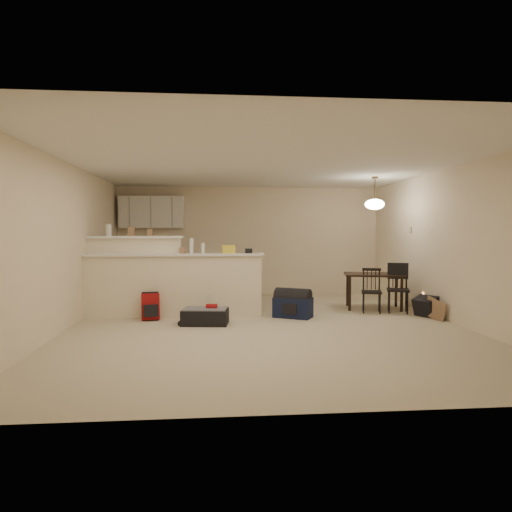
{
  "coord_description": "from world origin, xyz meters",
  "views": [
    {
      "loc": [
        -0.78,
        -7.03,
        1.46
      ],
      "look_at": [
        -0.1,
        0.7,
        1.05
      ],
      "focal_mm": 32.0,
      "sensor_mm": 36.0,
      "label": 1
    }
  ],
  "objects": [
    {
      "name": "black_daypack",
      "position": [
        2.84,
        0.49,
        0.17
      ],
      "size": [
        0.41,
        0.46,
        0.33
      ],
      "primitive_type": "cube",
      "rotation": [
        0.0,
        0.0,
        2.05
      ],
      "color": "black",
      "rests_on": "ground"
    },
    {
      "name": "dining_chair_near",
      "position": [
        2.02,
        0.95,
        0.4
      ],
      "size": [
        0.43,
        0.42,
        0.8
      ],
      "primitive_type": null,
      "rotation": [
        0.0,
        0.0,
        -0.29
      ],
      "color": "black",
      "rests_on": "ground"
    },
    {
      "name": "extra_item_x",
      "position": [
        -1.36,
        0.9,
        1.14
      ],
      "size": [
        0.1,
        0.1,
        0.11
      ],
      "primitive_type": "cube",
      "color": "#916B4B",
      "rests_on": "breakfast_bar"
    },
    {
      "name": "bottle_a",
      "position": [
        -1.2,
        0.9,
        1.22
      ],
      "size": [
        0.07,
        0.07,
        0.26
      ],
      "primitive_type": "cylinder",
      "color": "silver",
      "rests_on": "breakfast_bar"
    },
    {
      "name": "dining_chair_far",
      "position": [
        2.5,
        0.92,
        0.44
      ],
      "size": [
        0.48,
        0.47,
        0.87
      ],
      "primitive_type": null,
      "rotation": [
        0.0,
        0.0,
        -0.33
      ],
      "color": "black",
      "rests_on": "ground"
    },
    {
      "name": "pouch",
      "position": [
        -0.21,
        0.9,
        1.13
      ],
      "size": [
        0.12,
        0.1,
        0.08
      ],
      "primitive_type": "cube",
      "color": "#916B4B",
      "rests_on": "breakfast_bar"
    },
    {
      "name": "kitchen_counter",
      "position": [
        -2.0,
        3.19,
        0.45
      ],
      "size": [
        1.8,
        0.6,
        0.9
      ],
      "primitive_type": "cube",
      "color": "white",
      "rests_on": "ground"
    },
    {
      "name": "cardboard_sheet",
      "position": [
        2.85,
        0.2,
        0.17
      ],
      "size": [
        0.12,
        0.44,
        0.34
      ],
      "primitive_type": "cube",
      "rotation": [
        0.0,
        0.0,
        1.81
      ],
      "color": "#916B4B",
      "rests_on": "ground"
    },
    {
      "name": "suitcase",
      "position": [
        -0.95,
        0.16,
        0.12
      ],
      "size": [
        0.76,
        0.55,
        0.24
      ],
      "primitive_type": "cube",
      "rotation": [
        0.0,
        0.0,
        -0.13
      ],
      "color": "black",
      "rests_on": "ground"
    },
    {
      "name": "cereal_box",
      "position": [
        -2.26,
        1.12,
        1.47
      ],
      "size": [
        0.1,
        0.07,
        0.16
      ],
      "primitive_type": "cube",
      "color": "#916B4B",
      "rests_on": "breakfast_bar"
    },
    {
      "name": "breakfast_bar",
      "position": [
        -1.76,
        0.98,
        0.61
      ],
      "size": [
        3.08,
        0.58,
        1.39
      ],
      "color": "#EEE3C1",
      "rests_on": "ground"
    },
    {
      "name": "upper_cabinets",
      "position": [
        -2.2,
        3.32,
        1.9
      ],
      "size": [
        1.4,
        0.34,
        0.7
      ],
      "primitive_type": "cube",
      "color": "white",
      "rests_on": "room"
    },
    {
      "name": "red_backpack",
      "position": [
        -1.87,
        0.61,
        0.22
      ],
      "size": [
        0.32,
        0.23,
        0.43
      ],
      "primitive_type": "cube",
      "rotation": [
        0.0,
        0.0,
        0.19
      ],
      "color": "maroon",
      "rests_on": "ground"
    },
    {
      "name": "jar",
      "position": [
        -2.64,
        1.12,
        1.49
      ],
      "size": [
        0.1,
        0.1,
        0.2
      ],
      "primitive_type": "cylinder",
      "color": "silver",
      "rests_on": "breakfast_bar"
    },
    {
      "name": "pendant_lamp",
      "position": [
        2.2,
        1.35,
        1.99
      ],
      "size": [
        0.36,
        0.36,
        0.62
      ],
      "color": "brown",
      "rests_on": "room"
    },
    {
      "name": "navy_duffel",
      "position": [
        0.53,
        0.61,
        0.17
      ],
      "size": [
        0.72,
        0.6,
        0.34
      ],
      "primitive_type": "cube",
      "rotation": [
        0.0,
        0.0,
        -0.5
      ],
      "color": "#101835",
      "rests_on": "ground"
    },
    {
      "name": "bottle_b",
      "position": [
        -1.0,
        0.9,
        1.18
      ],
      "size": [
        0.06,
        0.06,
        0.18
      ],
      "primitive_type": "cylinder",
      "color": "silver",
      "rests_on": "breakfast_bar"
    },
    {
      "name": "thermostat",
      "position": [
        2.98,
        1.55,
        1.5
      ],
      "size": [
        0.02,
        0.12,
        0.12
      ],
      "primitive_type": "cube",
      "color": "beige",
      "rests_on": "room"
    },
    {
      "name": "room",
      "position": [
        0.0,
        0.0,
        1.25
      ],
      "size": [
        7.0,
        7.02,
        2.5
      ],
      "color": "#C0B394",
      "rests_on": "ground"
    },
    {
      "name": "small_box",
      "position": [
        -1.94,
        1.12,
        1.45
      ],
      "size": [
        0.08,
        0.06,
        0.12
      ],
      "primitive_type": "cube",
      "color": "#916B4B",
      "rests_on": "breakfast_bar"
    },
    {
      "name": "bag_lump",
      "position": [
        -0.56,
        0.9,
        1.16
      ],
      "size": [
        0.22,
        0.18,
        0.14
      ],
      "primitive_type": "cube",
      "color": "#916B4B",
      "rests_on": "breakfast_bar"
    },
    {
      "name": "dining_table",
      "position": [
        2.2,
        1.35,
        0.59
      ],
      "size": [
        1.2,
        0.93,
        0.67
      ],
      "rotation": [
        0.0,
        0.0,
        -0.22
      ],
      "color": "black",
      "rests_on": "ground"
    }
  ]
}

